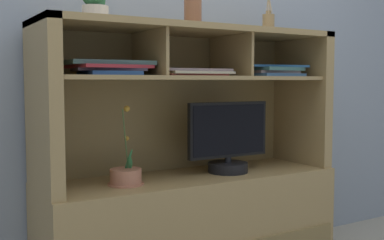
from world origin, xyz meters
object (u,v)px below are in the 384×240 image
at_px(potted_orchid, 126,176).
at_px(magazine_stack_left, 270,71).
at_px(potted_succulent, 95,2).
at_px(media_console, 191,202).
at_px(tv_monitor, 228,142).
at_px(ceramic_vase, 193,10).
at_px(magazine_stack_right, 109,68).
at_px(diffuser_bottle, 268,22).
at_px(magazine_stack_centre, 192,72).

height_order(potted_orchid, magazine_stack_left, magazine_stack_left).
relative_size(magazine_stack_left, potted_succulent, 1.94).
distance_m(media_console, potted_succulent, 1.11).
xyz_separation_m(tv_monitor, potted_orchid, (-0.59, -0.01, -0.12)).
height_order(magazine_stack_left, ceramic_vase, ceramic_vase).
bearing_deg(magazine_stack_right, tv_monitor, -1.81).
height_order(magazine_stack_left, potted_succulent, potted_succulent).
bearing_deg(diffuser_bottle, magazine_stack_left, -112.80).
bearing_deg(diffuser_bottle, ceramic_vase, -177.67).
bearing_deg(ceramic_vase, potted_succulent, 179.66).
bearing_deg(diffuser_bottle, magazine_stack_centre, -175.17).
bearing_deg(magazine_stack_left, media_console, 175.43).
relative_size(potted_orchid, potted_succulent, 1.80).
relative_size(media_console, magazine_stack_centre, 4.16).
relative_size(tv_monitor, potted_orchid, 1.30).
xyz_separation_m(tv_monitor, magazine_stack_centre, (-0.22, 0.01, 0.37)).
distance_m(magazine_stack_centre, magazine_stack_right, 0.44).
height_order(diffuser_bottle, potted_succulent, diffuser_bottle).
xyz_separation_m(media_console, magazine_stack_left, (0.49, -0.04, 0.69)).
height_order(media_console, ceramic_vase, ceramic_vase).
bearing_deg(diffuser_bottle, tv_monitor, -170.76).
height_order(magazine_stack_centre, potted_succulent, potted_succulent).
relative_size(magazine_stack_left, diffuser_bottle, 1.27).
distance_m(magazine_stack_right, ceramic_vase, 0.54).
xyz_separation_m(tv_monitor, magazine_stack_left, (0.29, 0.00, 0.38)).
bearing_deg(tv_monitor, magazine_stack_right, 178.19).
bearing_deg(magazine_stack_right, magazine_stack_left, -0.98).
distance_m(diffuser_bottle, ceramic_vase, 0.51).
relative_size(tv_monitor, magazine_stack_left, 1.21).
distance_m(media_console, potted_orchid, 0.44).
relative_size(media_console, magazine_stack_left, 3.90).
relative_size(media_console, potted_orchid, 4.21).
relative_size(potted_orchid, magazine_stack_left, 0.93).
bearing_deg(diffuser_bottle, potted_succulent, -179.01).
bearing_deg(potted_orchid, diffuser_bottle, 3.68).
bearing_deg(magazine_stack_centre, diffuser_bottle, 4.83).
distance_m(media_console, diffuser_bottle, 1.09).
bearing_deg(potted_succulent, potted_orchid, -18.20).
distance_m(media_console, magazine_stack_left, 0.85).
bearing_deg(potted_succulent, diffuser_bottle, 0.99).
relative_size(media_console, diffuser_bottle, 4.97).
height_order(potted_orchid, potted_succulent, potted_succulent).
height_order(media_console, potted_orchid, media_console).
distance_m(tv_monitor, magazine_stack_left, 0.48).
bearing_deg(media_console, magazine_stack_left, -4.57).
distance_m(potted_orchid, potted_succulent, 0.81).
bearing_deg(magazine_stack_right, magazine_stack_centre, -2.00).
xyz_separation_m(media_console, potted_orchid, (-0.39, -0.05, 0.19)).
distance_m(tv_monitor, diffuser_bottle, 0.73).
bearing_deg(media_console, magazine_stack_right, -177.09).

